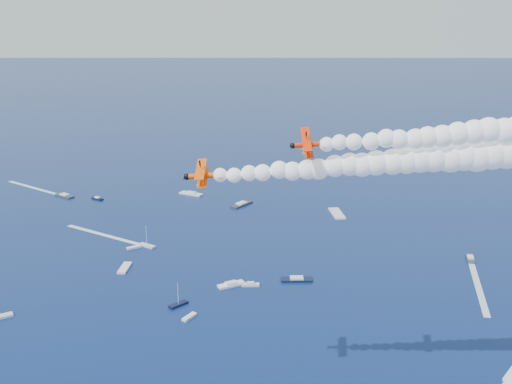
# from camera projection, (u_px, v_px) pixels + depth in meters

# --- Properties ---
(biplane_lead) EXTENTS (7.62, 9.28, 7.44)m
(biplane_lead) POSITION_uv_depth(u_px,v_px,m) (309.00, 145.00, 108.41)
(biplane_lead) COLOR #F53005
(biplane_trail) EXTENTS (8.58, 9.98, 7.20)m
(biplane_trail) POSITION_uv_depth(u_px,v_px,m) (204.00, 176.00, 111.78)
(biplane_trail) COLOR #FD5505
(smoke_trail_lead) EXTENTS (64.51, 20.49, 11.43)m
(smoke_trail_lead) POSITION_uv_depth(u_px,v_px,m) (488.00, 132.00, 107.48)
(smoke_trail_lead) COLOR white
(smoke_trail_trail) EXTENTS (64.47, 19.69, 11.43)m
(smoke_trail_trail) POSITION_uv_depth(u_px,v_px,m) (377.00, 164.00, 110.64)
(smoke_trail_trail) COLOR white
(spectator_boats) EXTENTS (227.47, 154.52, 0.70)m
(spectator_boats) POSITION_uv_depth(u_px,v_px,m) (276.00, 248.00, 219.67)
(spectator_boats) COLOR #303640
(spectator_boats) RESTS_ON ground
(boat_wakes) EXTENTS (209.08, 178.92, 0.04)m
(boat_wakes) POSITION_uv_depth(u_px,v_px,m) (220.00, 259.00, 211.11)
(boat_wakes) COLOR white
(boat_wakes) RESTS_ON ground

